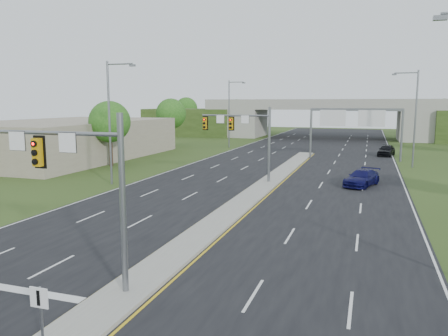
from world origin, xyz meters
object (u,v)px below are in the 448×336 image
signal_mast_near (69,172)px  car_far_c (386,150)px  car_far_b (362,178)px  signal_mast_far (245,132)px  keep_right_sign (40,310)px  overpass (327,121)px  sign_gantry (354,119)px

signal_mast_near → car_far_c: bearing=75.4°
signal_mast_near → car_far_b: bearing=68.4°
signal_mast_far → keep_right_sign: 29.71m
overpass → car_far_c: overpass is taller
car_far_b → signal_mast_near: bearing=-92.8°
car_far_c → overpass: bearing=122.7°
signal_mast_near → sign_gantry: 45.88m
signal_mast_near → car_far_c: signal_mast_near is taller
keep_right_sign → signal_mast_far: bearing=94.4°
overpass → car_far_b: bearing=-81.3°
signal_mast_near → car_far_c: 52.78m
signal_mast_near → overpass: size_ratio=0.09×
signal_mast_far → car_far_c: 29.39m
sign_gantry → overpass: overpass is taller
signal_mast_far → car_far_b: (10.44, 1.37, -3.99)m
signal_mast_near → signal_mast_far: size_ratio=1.00×
signal_mast_near → car_far_c: (13.26, 50.94, -3.92)m
signal_mast_far → car_far_c: signal_mast_far is taller
sign_gantry → car_far_b: (1.50, -18.63, -4.50)m
overpass → car_far_b: (8.18, -53.71, -2.82)m
signal_mast_far → keep_right_sign: (2.26, -29.45, -3.21)m
signal_mast_far → keep_right_sign: signal_mast_far is taller
signal_mast_near → keep_right_sign: (2.26, -4.45, -3.21)m
car_far_b → car_far_c: size_ratio=1.07×
sign_gantry → car_far_b: bearing=-85.4°
keep_right_sign → sign_gantry: 50.04m
signal_mast_near → car_far_b: (10.44, 26.37, -3.99)m
keep_right_sign → car_far_b: 31.90m
car_far_b → car_far_c: car_far_c is taller
sign_gantry → keep_right_sign: bearing=-97.7°
keep_right_sign → signal_mast_near: bearing=116.9°
overpass → car_far_c: 31.27m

